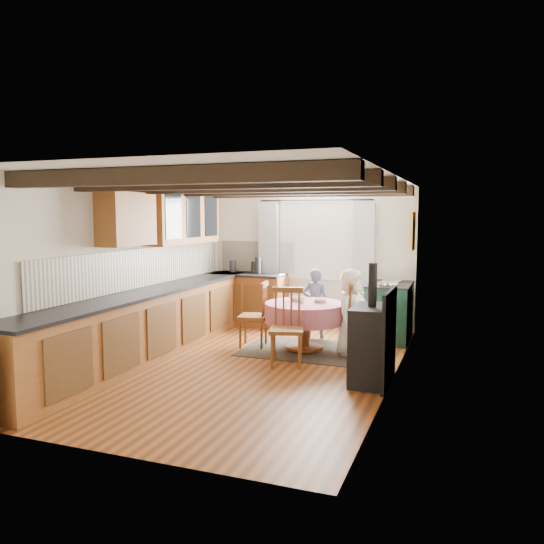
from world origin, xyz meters
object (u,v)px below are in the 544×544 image
at_px(aga_range, 389,311).
at_px(child_far, 315,303).
at_px(cast_iron_stove, 372,324).
at_px(child_right, 351,312).
at_px(chair_left, 253,314).
at_px(dining_table, 304,327).
at_px(chair_near, 287,327).
at_px(cup, 302,300).
at_px(chair_right, 362,320).

height_order(aga_range, child_far, child_far).
height_order(cast_iron_stove, child_far, cast_iron_stove).
height_order(child_far, child_right, child_right).
bearing_deg(child_far, chair_left, 39.46).
height_order(dining_table, chair_near, chair_near).
relative_size(chair_left, cast_iron_stove, 0.69).
height_order(chair_left, child_far, child_far).
height_order(chair_near, cup, chair_near).
distance_m(child_right, cup, 0.72).
bearing_deg(cast_iron_stove, chair_left, 149.92).
height_order(chair_right, child_far, child_far).
distance_m(chair_right, child_right, 0.21).
bearing_deg(chair_right, cast_iron_stove, 179.72).
relative_size(chair_right, aga_range, 1.05).
distance_m(aga_range, child_far, 1.16).
height_order(child_right, cup, child_right).
xyz_separation_m(chair_left, cup, (0.75, 0.01, 0.25)).
distance_m(chair_right, cast_iron_stove, 1.16).
height_order(chair_left, cast_iron_stove, cast_iron_stove).
bearing_deg(cast_iron_stove, dining_table, 134.70).
relative_size(chair_right, child_right, 0.86).
xyz_separation_m(dining_table, child_far, (-0.07, 0.81, 0.21)).
bearing_deg(child_far, cup, 81.71).
distance_m(cast_iron_stove, child_right, 1.25).
bearing_deg(child_right, child_far, 50.73).
bearing_deg(chair_near, child_right, 35.20).
distance_m(dining_table, child_right, 0.73).
relative_size(chair_near, chair_right, 0.97).
distance_m(chair_left, child_right, 1.46).
bearing_deg(chair_right, child_far, 29.73).
bearing_deg(chair_near, child_far, 77.80).
distance_m(dining_table, chair_near, 0.85).
relative_size(dining_table, child_right, 0.95).
xyz_separation_m(chair_near, cup, (-0.04, 0.80, 0.23)).
bearing_deg(chair_near, cast_iron_stove, -31.66).
relative_size(aga_range, child_far, 0.89).
relative_size(chair_near, child_right, 0.83).
bearing_deg(child_right, cup, 99.66).
bearing_deg(child_far, aga_range, -178.89).
bearing_deg(cup, aga_range, 45.18).
bearing_deg(aga_range, cast_iron_stove, -87.19).
distance_m(chair_right, cup, 0.91).
bearing_deg(chair_near, dining_table, 75.73).
relative_size(dining_table, child_far, 1.03).
bearing_deg(chair_near, cup, 77.80).
bearing_deg(chair_left, chair_right, 78.88).
distance_m(dining_table, cast_iron_stove, 1.70).
bearing_deg(child_right, chair_left, 99.88).
relative_size(cast_iron_stove, child_right, 1.16).
relative_size(dining_table, cast_iron_stove, 0.81).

